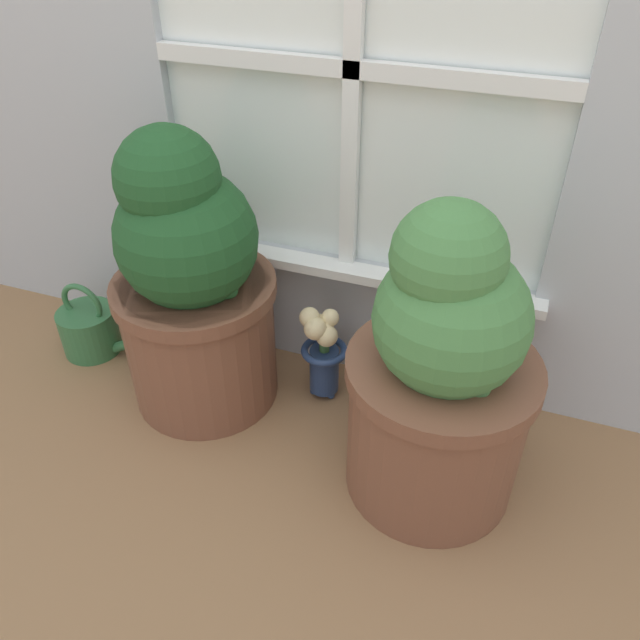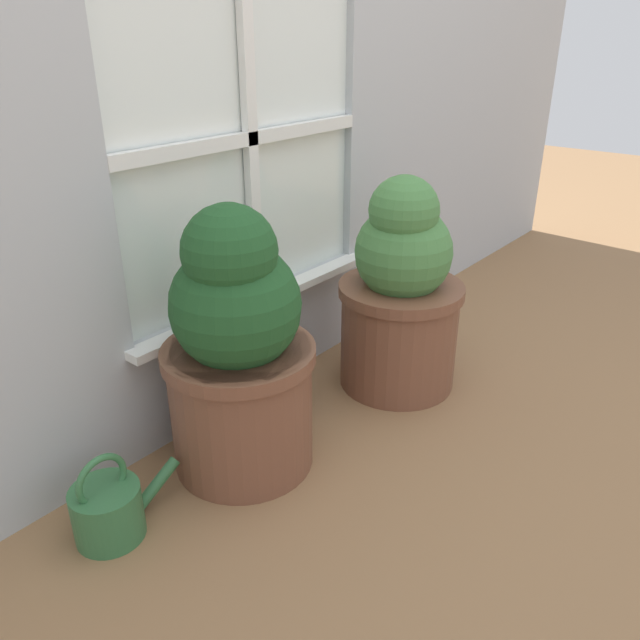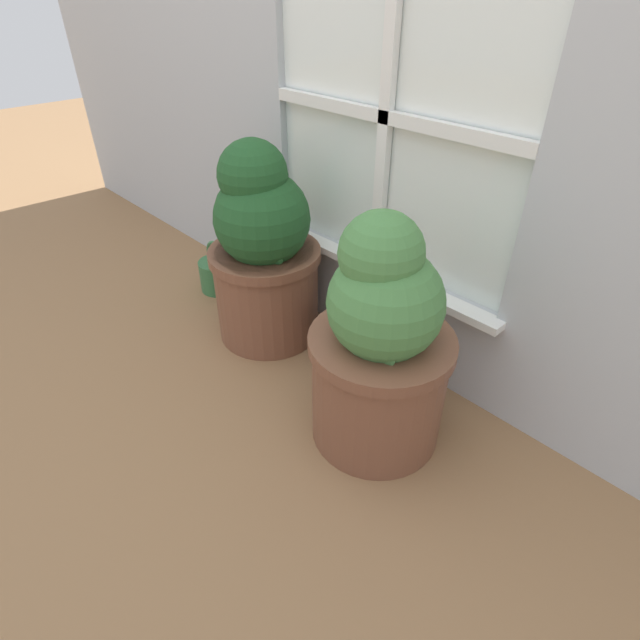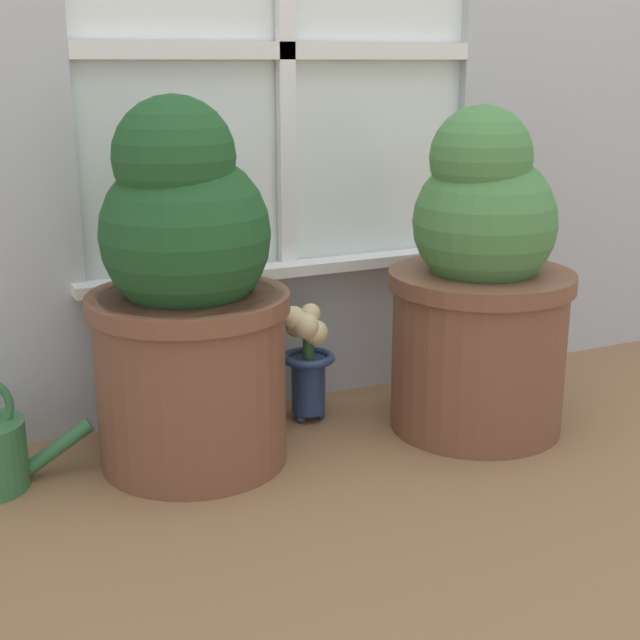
{
  "view_description": "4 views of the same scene",
  "coord_description": "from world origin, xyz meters",
  "px_view_note": "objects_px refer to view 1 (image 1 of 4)",
  "views": [
    {
      "loc": [
        0.38,
        -0.76,
        1.12
      ],
      "look_at": [
        0.0,
        0.29,
        0.29
      ],
      "focal_mm": 35.0,
      "sensor_mm": 36.0,
      "label": 1
    },
    {
      "loc": [
        -1.22,
        -0.74,
        1.05
      ],
      "look_at": [
        0.03,
        0.28,
        0.29
      ],
      "focal_mm": 35.0,
      "sensor_mm": 36.0,
      "label": 2
    },
    {
      "loc": [
        0.92,
        -0.64,
        1.11
      ],
      "look_at": [
        0.01,
        0.24,
        0.22
      ],
      "focal_mm": 28.0,
      "sensor_mm": 36.0,
      "label": 3
    },
    {
      "loc": [
        -0.76,
        -1.29,
        0.76
      ],
      "look_at": [
        -0.02,
        0.29,
        0.25
      ],
      "focal_mm": 50.0,
      "sensor_mm": 36.0,
      "label": 4
    }
  ],
  "objects_px": {
    "potted_plant_left": "(193,286)",
    "flower_vase": "(322,348)",
    "potted_plant_right": "(441,377)",
    "watering_can": "(90,329)"
  },
  "relations": [
    {
      "from": "potted_plant_right",
      "to": "potted_plant_left",
      "type": "bearing_deg",
      "value": 171.36
    },
    {
      "from": "flower_vase",
      "to": "potted_plant_left",
      "type": "bearing_deg",
      "value": -162.14
    },
    {
      "from": "flower_vase",
      "to": "watering_can",
      "type": "height_order",
      "value": "flower_vase"
    },
    {
      "from": "potted_plant_left",
      "to": "watering_can",
      "type": "height_order",
      "value": "potted_plant_left"
    },
    {
      "from": "potted_plant_left",
      "to": "potted_plant_right",
      "type": "height_order",
      "value": "potted_plant_left"
    },
    {
      "from": "potted_plant_left",
      "to": "flower_vase",
      "type": "height_order",
      "value": "potted_plant_left"
    },
    {
      "from": "potted_plant_left",
      "to": "watering_can",
      "type": "bearing_deg",
      "value": 173.54
    },
    {
      "from": "flower_vase",
      "to": "watering_can",
      "type": "distance_m",
      "value": 0.67
    },
    {
      "from": "potted_plant_left",
      "to": "potted_plant_right",
      "type": "bearing_deg",
      "value": -8.64
    },
    {
      "from": "potted_plant_right",
      "to": "flower_vase",
      "type": "xyz_separation_m",
      "value": [
        -0.31,
        0.18,
        -0.15
      ]
    }
  ]
}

